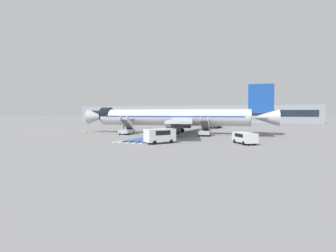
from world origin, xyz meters
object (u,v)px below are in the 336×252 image
boarding_stairs_forward (127,130)px  ground_crew_0 (149,130)px  fuel_tanker (216,122)px  ground_crew_2 (172,131)px  terminal_building (189,114)px  airliner (176,117)px  baggage_cart (169,136)px  ground_crew_1 (157,131)px  traffic_cone_2 (86,132)px  boarding_stairs_aft (205,131)px  service_van_0 (160,135)px  service_van_1 (245,137)px  traffic_cone_1 (99,132)px  traffic_cone_0 (219,138)px

boarding_stairs_forward → ground_crew_0: size_ratio=3.18×
fuel_tanker → ground_crew_2: size_ratio=5.54×
fuel_tanker → terminal_building: 53.79m
airliner → baggage_cart: 9.44m
ground_crew_1 → traffic_cone_2: bearing=82.7°
boarding_stairs_aft → ground_crew_1: (-9.51, -2.84, 0.00)m
boarding_stairs_aft → service_van_0: size_ratio=1.08×
service_van_1 → ground_crew_2: ground_crew_2 is taller
ground_crew_0 → service_van_0: bearing=-26.6°
traffic_cone_1 → fuel_tanker: bearing=54.2°
boarding_stairs_forward → boarding_stairs_aft: 17.35m
ground_crew_0 → traffic_cone_2: bearing=-139.8°
boarding_stairs_aft → traffic_cone_1: size_ratio=9.08×
boarding_stairs_aft → traffic_cone_2: 27.41m
boarding_stairs_aft → traffic_cone_1: 24.62m
traffic_cone_1 → traffic_cone_2: size_ratio=0.85×
service_van_1 → ground_crew_1: size_ratio=2.93×
ground_crew_2 → fuel_tanker: bearing=-125.1°
ground_crew_0 → ground_crew_1: 3.00m
baggage_cart → traffic_cone_0: baggage_cart is taller
boarding_stairs_aft → ground_crew_0: (-12.11, -1.34, -0.02)m
service_van_1 → ground_crew_0: service_van_1 is taller
airliner → boarding_stairs_forward: bearing=113.4°
traffic_cone_0 → terminal_building: (-26.70, 86.12, 3.95)m
ground_crew_2 → airliner: bearing=-108.7°
service_van_0 → boarding_stairs_aft: bearing=113.2°
airliner → ground_crew_0: (-4.62, -5.09, -2.77)m
boarding_stairs_forward → baggage_cart: (11.00, -3.34, -0.76)m
airliner → boarding_stairs_aft: 8.82m
service_van_1 → traffic_cone_0: size_ratio=9.39×
ground_crew_1 → fuel_tanker: bearing=-20.0°
service_van_1 → traffic_cone_2: (-35.67, 9.83, -0.72)m
traffic_cone_2 → boarding_stairs_forward: bearing=6.6°
service_van_0 → traffic_cone_1: service_van_0 is taller
traffic_cone_2 → terminal_building: size_ratio=0.01×
ground_crew_1 → ground_crew_2: 3.17m
fuel_tanker → baggage_cart: bearing=-97.1°
airliner → ground_crew_1: size_ratio=25.70×
service_van_1 → terminal_building: size_ratio=0.04×
airliner → service_van_1: 22.95m
airliner → ground_crew_2: (0.63, -4.85, -2.73)m
ground_crew_1 → traffic_cone_1: size_ratio=2.93×
boarding_stairs_aft → traffic_cone_2: bearing=-179.5°
traffic_cone_0 → ground_crew_0: bearing=161.5°
service_van_0 → terminal_building: 97.37m
airliner → ground_crew_2: size_ratio=25.40×
baggage_cart → ground_crew_0: bearing=173.4°
boarding_stairs_aft → service_van_0: 16.58m
service_van_1 → traffic_cone_2: bearing=134.5°
ground_crew_0 → ground_crew_1: size_ratio=0.98×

